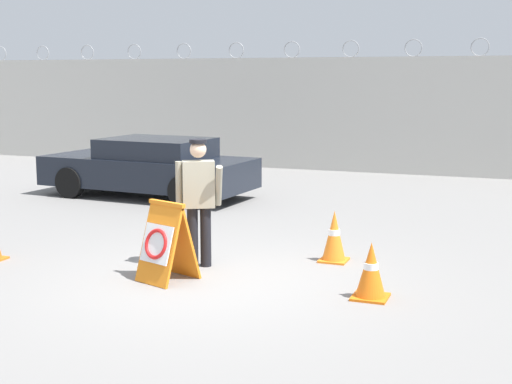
# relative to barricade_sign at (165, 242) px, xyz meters

# --- Properties ---
(ground_plane) EXTENTS (90.00, 90.00, 0.00)m
(ground_plane) POSITION_rel_barricade_sign_xyz_m (0.51, 0.23, -0.51)
(ground_plane) COLOR gray
(perimeter_wall) EXTENTS (36.00, 0.30, 3.57)m
(perimeter_wall) POSITION_rel_barricade_sign_xyz_m (0.51, 11.38, 1.05)
(perimeter_wall) COLOR beige
(perimeter_wall) RESTS_ON ground_plane
(barricade_sign) EXTENTS (0.76, 0.79, 1.03)m
(barricade_sign) POSITION_rel_barricade_sign_xyz_m (0.00, 0.00, 0.00)
(barricade_sign) COLOR orange
(barricade_sign) RESTS_ON ground_plane
(security_guard) EXTENTS (0.68, 0.41, 1.76)m
(security_guard) POSITION_rel_barricade_sign_xyz_m (0.11, 0.78, 0.47)
(security_guard) COLOR black
(security_guard) RESTS_ON ground_plane
(traffic_cone_near) EXTENTS (0.39, 0.39, 0.73)m
(traffic_cone_near) POSITION_rel_barricade_sign_xyz_m (1.78, 1.72, -0.15)
(traffic_cone_near) COLOR orange
(traffic_cone_near) RESTS_ON ground_plane
(traffic_cone_mid) EXTENTS (0.42, 0.42, 0.68)m
(traffic_cone_mid) POSITION_rel_barricade_sign_xyz_m (2.62, 0.20, -0.18)
(traffic_cone_mid) COLOR orange
(traffic_cone_mid) RESTS_ON ground_plane
(parked_car_front_coupe) EXTENTS (4.74, 2.20, 1.28)m
(parked_car_front_coupe) POSITION_rel_barricade_sign_xyz_m (-3.37, 5.64, 0.14)
(parked_car_front_coupe) COLOR black
(parked_car_front_coupe) RESTS_ON ground_plane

